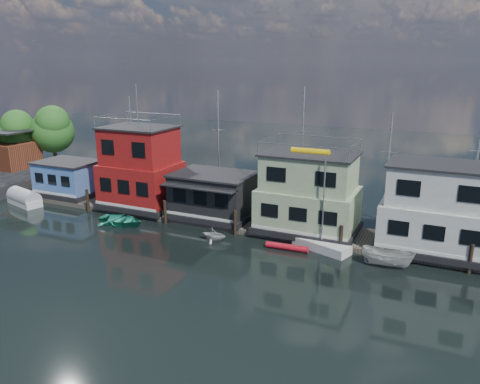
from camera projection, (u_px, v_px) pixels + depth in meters
The scene contains 16 objects.
ground at pixel (141, 271), 32.94m from camera, with size 160.00×160.00×0.00m, color black.
dock at pixel (219, 218), 43.40m from camera, with size 48.00×5.00×0.40m, color #595147.
houseboat_blue at pixel (69, 178), 50.04m from camera, with size 6.40×4.90×3.66m.
houseboat_red at pixel (141, 169), 45.73m from camera, with size 7.40×5.90×11.86m.
houseboat_dark at pixel (213, 195), 42.98m from camera, with size 7.40×6.10×4.06m.
houseboat_green at pixel (309, 194), 39.10m from camera, with size 8.40×5.90×7.03m.
houseboat_white at pixel (437, 209), 35.11m from camera, with size 8.40×5.90×6.66m.
pilings at pixel (200, 218), 40.84m from camera, with size 42.28×0.28×2.20m.
background_masts at pixel (290, 154), 45.31m from camera, with size 36.40×0.16×12.00m.
shore at pixel (13, 150), 58.09m from camera, with size 12.40×15.72×8.24m.
day_sailer at pixel (321, 245), 36.61m from camera, with size 4.88×3.01×7.30m.
dinghy_teal at pixel (121, 220), 42.20m from camera, with size 3.08×4.32×0.89m, color teal.
red_kayak at pixel (287, 247), 36.60m from camera, with size 0.50×0.50×3.39m, color red.
motorboat at pixel (387, 258), 33.46m from camera, with size 1.42×3.77×1.45m, color beige.
dinghy_white at pixel (214, 234), 38.37m from camera, with size 1.88×2.18×1.15m, color silver.
tarp_runabout at pixel (24, 199), 48.03m from camera, with size 4.63×2.82×1.76m.
Camera 1 is at (18.86, -24.59, 14.31)m, focal length 35.00 mm.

